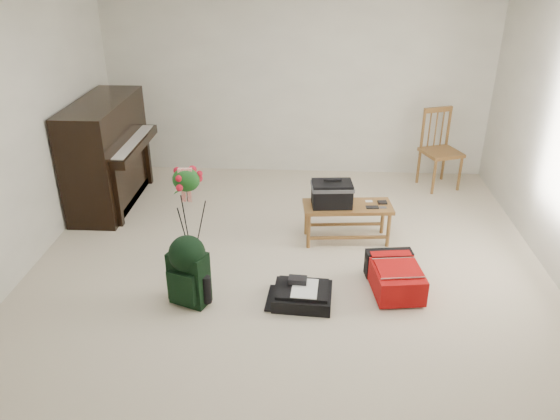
# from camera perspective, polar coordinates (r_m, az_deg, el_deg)

# --- Properties ---
(floor) EXTENTS (5.00, 5.50, 0.01)m
(floor) POSITION_cam_1_polar(r_m,az_deg,el_deg) (5.17, 0.71, -7.34)
(floor) COLOR beige
(floor) RESTS_ON ground
(wall_back) EXTENTS (5.00, 0.04, 2.50)m
(wall_back) POSITION_cam_1_polar(r_m,az_deg,el_deg) (7.24, 1.83, 13.39)
(wall_back) COLOR silver
(wall_back) RESTS_ON floor
(piano) EXTENTS (0.71, 1.50, 1.25)m
(piano) POSITION_cam_1_polar(r_m,az_deg,el_deg) (6.76, -17.52, 5.45)
(piano) COLOR black
(piano) RESTS_ON floor
(bench) EXTENTS (0.95, 0.45, 0.71)m
(bench) POSITION_cam_1_polar(r_m,az_deg,el_deg) (5.64, 5.96, 1.34)
(bench) COLOR olive
(bench) RESTS_ON floor
(dining_chair) EXTENTS (0.56, 0.56, 1.00)m
(dining_chair) POSITION_cam_1_polar(r_m,az_deg,el_deg) (7.25, 16.46, 6.05)
(dining_chair) COLOR olive
(dining_chair) RESTS_ON floor
(red_suitcase) EXTENTS (0.49, 0.67, 0.27)m
(red_suitcase) POSITION_cam_1_polar(r_m,az_deg,el_deg) (5.11, 11.86, -6.54)
(red_suitcase) COLOR #BD0811
(red_suitcase) RESTS_ON floor
(black_duffel) EXTENTS (0.53, 0.44, 0.21)m
(black_duffel) POSITION_cam_1_polar(r_m,az_deg,el_deg) (4.85, 2.35, -8.84)
(black_duffel) COLOR black
(black_duffel) RESTS_ON floor
(green_backpack) EXTENTS (0.38, 0.35, 0.65)m
(green_backpack) POSITION_cam_1_polar(r_m,az_deg,el_deg) (4.76, -9.59, -5.93)
(green_backpack) COLOR black
(green_backpack) RESTS_ON floor
(flower_stand) EXTENTS (0.36, 0.36, 1.05)m
(flower_stand) POSITION_cam_1_polar(r_m,az_deg,el_deg) (5.24, -9.47, -0.79)
(flower_stand) COLOR black
(flower_stand) RESTS_ON floor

